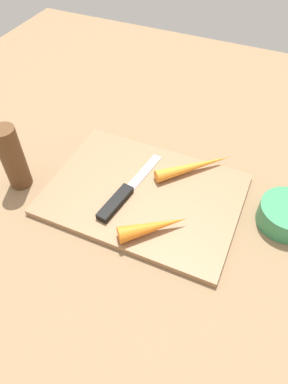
{
  "coord_description": "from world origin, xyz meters",
  "views": [
    {
      "loc": [
        -0.18,
        0.4,
        0.51
      ],
      "look_at": [
        0.0,
        0.0,
        0.01
      ],
      "focal_mm": 32.59,
      "sensor_mm": 36.0,
      "label": 1
    }
  ],
  "objects_px": {
    "knife": "(119,198)",
    "small_bowl": "(286,215)",
    "cutting_board": "(144,194)",
    "pepper_grinder": "(13,158)",
    "carrot_short": "(154,227)",
    "carrot_long": "(195,166)"
  },
  "relations": [
    {
      "from": "carrot_long",
      "to": "small_bowl",
      "type": "xyz_separation_m",
      "value": [
        -0.19,
        0.05,
        -0.0
      ]
    },
    {
      "from": "knife",
      "to": "carrot_short",
      "type": "bearing_deg",
      "value": -107.3
    },
    {
      "from": "cutting_board",
      "to": "knife",
      "type": "height_order",
      "value": "knife"
    },
    {
      "from": "knife",
      "to": "pepper_grinder",
      "type": "distance_m",
      "value": 0.21
    },
    {
      "from": "carrot_short",
      "to": "pepper_grinder",
      "type": "relative_size",
      "value": 0.92
    },
    {
      "from": "knife",
      "to": "small_bowl",
      "type": "bearing_deg",
      "value": -66.0
    },
    {
      "from": "small_bowl",
      "to": "cutting_board",
      "type": "bearing_deg",
      "value": 10.06
    },
    {
      "from": "knife",
      "to": "carrot_long",
      "type": "xyz_separation_m",
      "value": [
        -0.1,
        -0.13,
        0.01
      ]
    },
    {
      "from": "pepper_grinder",
      "to": "carrot_long",
      "type": "bearing_deg",
      "value": -152.67
    },
    {
      "from": "carrot_short",
      "to": "carrot_long",
      "type": "bearing_deg",
      "value": 43.84
    },
    {
      "from": "knife",
      "to": "cutting_board",
      "type": "bearing_deg",
      "value": -33.7
    },
    {
      "from": "carrot_long",
      "to": "carrot_short",
      "type": "relative_size",
      "value": 1.34
    },
    {
      "from": "carrot_short",
      "to": "pepper_grinder",
      "type": "bearing_deg",
      "value": 137.04
    },
    {
      "from": "knife",
      "to": "pepper_grinder",
      "type": "xyz_separation_m",
      "value": [
        0.2,
        0.03,
        0.05
      ]
    },
    {
      "from": "carrot_long",
      "to": "carrot_short",
      "type": "distance_m",
      "value": 0.17
    },
    {
      "from": "carrot_long",
      "to": "pepper_grinder",
      "type": "xyz_separation_m",
      "value": [
        0.31,
        0.16,
        0.04
      ]
    },
    {
      "from": "cutting_board",
      "to": "knife",
      "type": "distance_m",
      "value": 0.05
    },
    {
      "from": "carrot_long",
      "to": "pepper_grinder",
      "type": "height_order",
      "value": "pepper_grinder"
    },
    {
      "from": "knife",
      "to": "small_bowl",
      "type": "distance_m",
      "value": 0.3
    },
    {
      "from": "small_bowl",
      "to": "pepper_grinder",
      "type": "xyz_separation_m",
      "value": [
        0.49,
        0.11,
        0.05
      ]
    },
    {
      "from": "cutting_board",
      "to": "carrot_long",
      "type": "bearing_deg",
      "value": -126.55
    },
    {
      "from": "pepper_grinder",
      "to": "cutting_board",
      "type": "bearing_deg",
      "value": -164.59
    }
  ]
}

